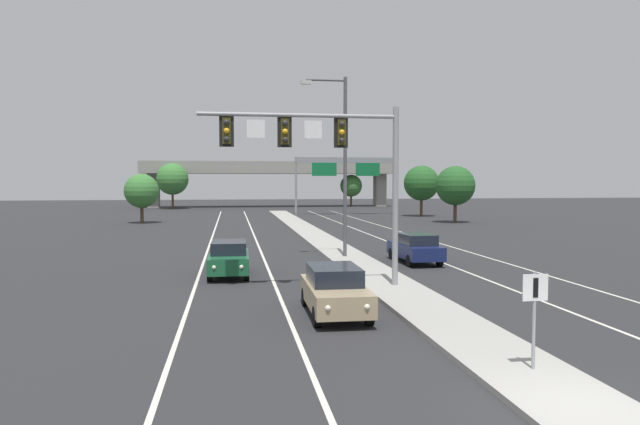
# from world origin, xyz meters

# --- Properties ---
(ground_plane) EXTENTS (260.00, 260.00, 0.00)m
(ground_plane) POSITION_xyz_m (0.00, 0.00, 0.00)
(ground_plane) COLOR #28282B
(median_island) EXTENTS (2.40, 110.00, 0.15)m
(median_island) POSITION_xyz_m (0.00, 18.00, 0.07)
(median_island) COLOR #9E9B93
(median_island) RESTS_ON ground
(lane_stripe_oncoming_center) EXTENTS (0.14, 100.00, 0.01)m
(lane_stripe_oncoming_center) POSITION_xyz_m (-4.70, 25.00, 0.00)
(lane_stripe_oncoming_center) COLOR silver
(lane_stripe_oncoming_center) RESTS_ON ground
(lane_stripe_receding_center) EXTENTS (0.14, 100.00, 0.01)m
(lane_stripe_receding_center) POSITION_xyz_m (4.70, 25.00, 0.00)
(lane_stripe_receding_center) COLOR silver
(lane_stripe_receding_center) RESTS_ON ground
(edge_stripe_left) EXTENTS (0.14, 100.00, 0.01)m
(edge_stripe_left) POSITION_xyz_m (-8.00, 25.00, 0.00)
(edge_stripe_left) COLOR silver
(edge_stripe_left) RESTS_ON ground
(edge_stripe_right) EXTENTS (0.14, 100.00, 0.01)m
(edge_stripe_right) POSITION_xyz_m (8.00, 25.00, 0.00)
(edge_stripe_right) COLOR silver
(edge_stripe_right) RESTS_ON ground
(overhead_signal_mast) EXTENTS (7.97, 0.44, 7.20)m
(overhead_signal_mast) POSITION_xyz_m (-2.73, 12.96, 5.52)
(overhead_signal_mast) COLOR gray
(overhead_signal_mast) RESTS_ON median_island
(median_sign_post) EXTENTS (0.60, 0.10, 2.20)m
(median_sign_post) POSITION_xyz_m (0.22, 2.23, 1.59)
(median_sign_post) COLOR gray
(median_sign_post) RESTS_ON median_island
(street_lamp_median) EXTENTS (2.58, 0.28, 10.00)m
(street_lamp_median) POSITION_xyz_m (-0.40, 22.18, 5.79)
(street_lamp_median) COLOR #4C4C51
(street_lamp_median) RESTS_ON median_island
(car_oncoming_tan) EXTENTS (1.86, 4.49, 1.58)m
(car_oncoming_tan) POSITION_xyz_m (-3.16, 8.77, 0.82)
(car_oncoming_tan) COLOR tan
(car_oncoming_tan) RESTS_ON ground
(car_oncoming_green) EXTENTS (1.89, 4.50, 1.58)m
(car_oncoming_green) POSITION_xyz_m (-6.62, 17.28, 0.82)
(car_oncoming_green) COLOR #195633
(car_oncoming_green) RESTS_ON ground
(car_receding_navy) EXTENTS (1.92, 4.51, 1.58)m
(car_receding_navy) POSITION_xyz_m (3.23, 19.99, 0.82)
(car_receding_navy) COLOR #141E4C
(car_receding_navy) RESTS_ON ground
(highway_sign_gantry) EXTENTS (13.28, 0.42, 7.50)m
(highway_sign_gantry) POSITION_xyz_m (8.20, 64.06, 6.16)
(highway_sign_gantry) COLOR gray
(highway_sign_gantry) RESTS_ON ground
(overpass_bridge) EXTENTS (42.40, 6.40, 7.65)m
(overpass_bridge) POSITION_xyz_m (0.00, 88.79, 5.78)
(overpass_bridge) COLOR gray
(overpass_bridge) RESTS_ON ground
(tree_far_left_c) EXTENTS (4.98, 4.98, 7.20)m
(tree_far_left_c) POSITION_xyz_m (-15.61, 83.47, 4.70)
(tree_far_left_c) COLOR #4C3823
(tree_far_left_c) RESTS_ON ground
(tree_far_right_a) EXTENTS (4.13, 4.13, 5.97)m
(tree_far_right_a) POSITION_xyz_m (16.76, 48.21, 3.90)
(tree_far_right_a) COLOR #4C3823
(tree_far_right_a) RESTS_ON ground
(tree_far_left_a) EXTENTS (3.56, 3.56, 5.15)m
(tree_far_left_a) POSITION_xyz_m (-15.70, 52.44, 3.35)
(tree_far_left_a) COLOR #4C3823
(tree_far_left_a) RESTS_ON ground
(tree_far_right_c) EXTENTS (3.79, 3.79, 5.48)m
(tree_far_right_c) POSITION_xyz_m (13.93, 88.24, 3.57)
(tree_far_right_c) COLOR #4C3823
(tree_far_right_c) RESTS_ON ground
(tree_far_right_b) EXTENTS (4.37, 4.37, 6.32)m
(tree_far_right_b) POSITION_xyz_m (16.84, 59.43, 4.12)
(tree_far_right_b) COLOR #4C3823
(tree_far_right_b) RESTS_ON ground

